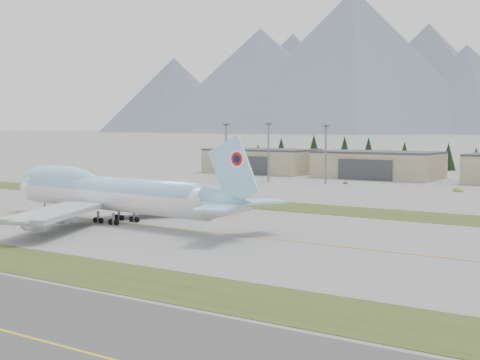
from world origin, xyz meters
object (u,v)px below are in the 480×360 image
Objects in this scene: boeing_747_freighter at (111,193)px; service_vehicle_b at (458,192)px; hangar_center at (378,165)px; service_vehicle_a at (345,184)px; hangar_left at (262,161)px.

service_vehicle_b is at bearing 73.09° from boeing_747_freighter.
service_vehicle_a is at bearing -88.66° from hangar_center.
hangar_center reaches higher than service_vehicle_a.
service_vehicle_a is at bearing 94.19° from boeing_747_freighter.
hangar_left is 106.16m from service_vehicle_b.
boeing_747_freighter is at bearing 178.86° from service_vehicle_b.
service_vehicle_a is 0.98× the size of service_vehicle_b.
hangar_center reaches higher than service_vehicle_b.
service_vehicle_b is at bearing -29.42° from service_vehicle_a.
boeing_747_freighter is 118.12m from service_vehicle_b.
hangar_center is at bearing 94.50° from boeing_747_freighter.
hangar_left is 1.00× the size of hangar_center.
boeing_747_freighter is at bearing -89.82° from hangar_center.
hangar_center is at bearing 67.27° from service_vehicle_b.
boeing_747_freighter is 118.12m from service_vehicle_a.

